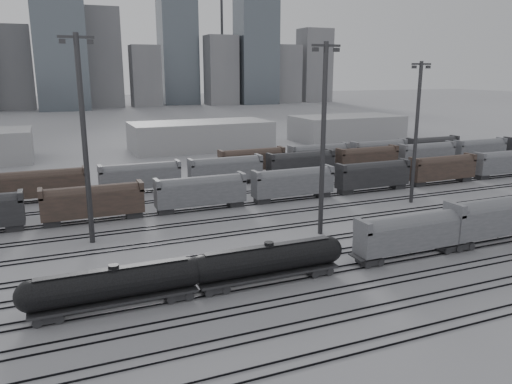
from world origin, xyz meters
name	(u,v)px	position (x,y,z in m)	size (l,w,h in m)	color
ground	(357,271)	(0.00, 0.00, 0.00)	(900.00, 900.00, 0.00)	#A1A2A6
tracks	(289,227)	(0.00, 17.50, 0.08)	(220.00, 71.50, 0.16)	black
tank_car_a	(115,285)	(-26.89, 1.00, 2.53)	(17.67, 2.94, 4.37)	#232326
tank_car_b	(269,260)	(-10.73, 1.00, 2.55)	(17.86, 2.98, 4.41)	#232326
hopper_car_a	(412,232)	(8.37, 1.00, 3.32)	(15.05, 2.99, 5.38)	#232326
hopper_car_b	(500,215)	(22.98, 1.00, 3.72)	(16.84, 3.35, 6.02)	#232326
light_mast_b	(84,136)	(-27.17, 22.14, 14.30)	(4.31, 0.69, 26.96)	#353537
light_mast_c	(323,136)	(2.89, 13.43, 13.85)	(4.18, 0.67, 26.12)	#353537
light_mast_d	(416,130)	(26.23, 22.26, 12.71)	(3.83, 0.61, 23.96)	#353537
bg_string_near	(293,184)	(8.00, 32.00, 2.80)	(151.00, 3.00, 5.60)	slate
bg_string_mid	(301,165)	(18.00, 48.00, 2.80)	(151.00, 3.00, 5.60)	#232326
bg_string_far	(349,154)	(35.50, 56.00, 2.80)	(66.00, 3.00, 5.60)	brown
warehouse_mid	(201,136)	(10.00, 95.00, 4.00)	(40.00, 18.00, 8.00)	#969698
warehouse_right	(347,128)	(60.00, 95.00, 4.00)	(35.00, 18.00, 8.00)	#969698
skyline	(113,50)	(10.84, 280.00, 34.73)	(316.00, 22.40, 95.00)	gray
crane_left	(39,12)	(-28.74, 305.00, 57.39)	(42.00, 1.80, 100.00)	#353537
crane_right	(223,20)	(91.26, 305.00, 57.39)	(42.00, 1.80, 100.00)	#353537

